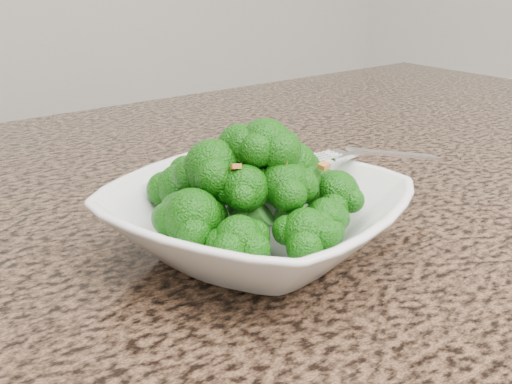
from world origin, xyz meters
TOP-DOWN VIEW (x-y plane):
  - granite_counter at (0.00, 0.30)m, footprint 1.64×1.04m
  - bowl at (-0.01, 0.28)m, footprint 0.28×0.28m
  - broccoli_pile at (-0.01, 0.28)m, footprint 0.19×0.19m
  - garlic_topping at (-0.01, 0.28)m, footprint 0.11×0.11m
  - fork at (0.10, 0.28)m, footprint 0.17×0.05m

SIDE VIEW (x-z plane):
  - granite_counter at x=0.00m, z-range 0.87..0.90m
  - bowl at x=-0.01m, z-range 0.90..0.95m
  - fork at x=0.10m, z-range 0.95..0.96m
  - broccoli_pile at x=-0.01m, z-range 0.95..1.03m
  - garlic_topping at x=-0.01m, z-range 1.03..1.03m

